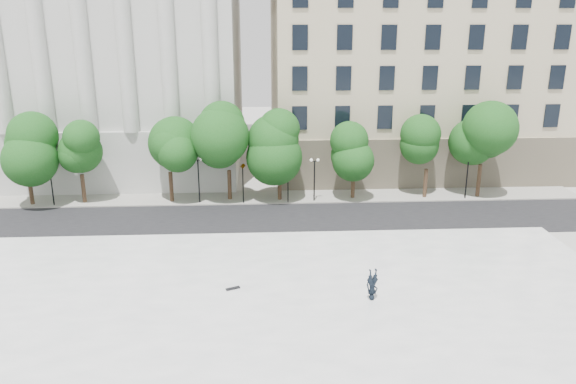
% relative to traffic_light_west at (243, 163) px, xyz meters
% --- Properties ---
extents(ground, '(160.00, 160.00, 0.00)m').
position_rel_traffic_light_west_xyz_m(ground, '(1.27, -22.30, -3.76)').
color(ground, '#B5B2AB').
rests_on(ground, ground).
extents(plaza, '(44.00, 22.00, 0.45)m').
position_rel_traffic_light_west_xyz_m(plaza, '(1.27, -19.30, -3.54)').
color(plaza, white).
rests_on(plaza, ground).
extents(street, '(60.00, 8.00, 0.02)m').
position_rel_traffic_light_west_xyz_m(street, '(1.27, -4.30, -3.75)').
color(street, black).
rests_on(street, ground).
extents(far_sidewalk, '(60.00, 4.00, 0.12)m').
position_rel_traffic_light_west_xyz_m(far_sidewalk, '(1.27, 1.70, -3.70)').
color(far_sidewalk, '#9E9A92').
rests_on(far_sidewalk, ground).
extents(building_west, '(31.50, 27.65, 25.60)m').
position_rel_traffic_light_west_xyz_m(building_west, '(-15.73, 16.27, 9.13)').
color(building_west, '#BCBCB7').
rests_on(building_west, ground).
extents(building_east, '(36.00, 26.15, 23.00)m').
position_rel_traffic_light_west_xyz_m(building_east, '(21.27, 16.61, 7.38)').
color(building_east, '#BAAD8E').
rests_on(building_east, ground).
extents(traffic_light_west, '(1.03, 1.92, 4.26)m').
position_rel_traffic_light_west_xyz_m(traffic_light_west, '(0.00, 0.00, 0.00)').
color(traffic_light_west, black).
rests_on(traffic_light_west, ground).
extents(traffic_light_east, '(0.49, 1.85, 4.24)m').
position_rel_traffic_light_west_xyz_m(traffic_light_east, '(4.00, 0.00, -0.02)').
color(traffic_light_east, black).
rests_on(traffic_light_east, ground).
extents(person_lying, '(0.94, 1.98, 0.52)m').
position_rel_traffic_light_west_xyz_m(person_lying, '(7.81, -19.19, -3.05)').
color(person_lying, black).
rests_on(person_lying, plaza).
extents(skateboard, '(0.88, 0.54, 0.09)m').
position_rel_traffic_light_west_xyz_m(skateboard, '(-0.23, -17.46, -3.27)').
color(skateboard, black).
rests_on(skateboard, plaza).
extents(street_trees, '(44.48, 4.73, 7.91)m').
position_rel_traffic_light_west_xyz_m(street_trees, '(1.50, 0.90, 1.39)').
color(street_trees, '#382619').
rests_on(street_trees, ground).
extents(lamp_posts, '(37.99, 0.28, 4.28)m').
position_rel_traffic_light_west_xyz_m(lamp_posts, '(1.51, 0.30, -0.90)').
color(lamp_posts, black).
rests_on(lamp_posts, ground).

